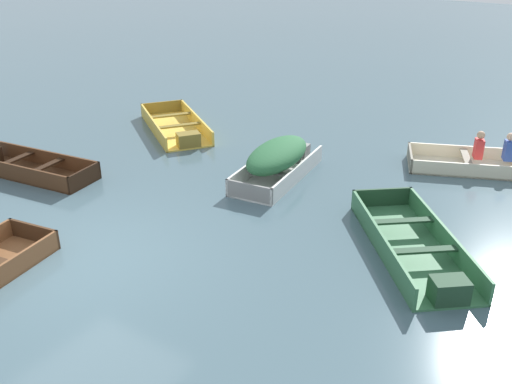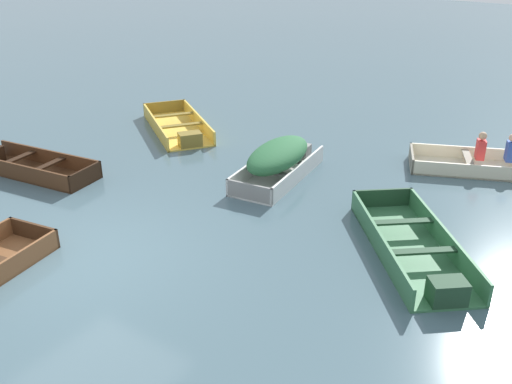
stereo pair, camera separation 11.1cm
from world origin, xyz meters
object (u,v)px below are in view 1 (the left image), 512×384
object	(u,v)px
skiff_green_mid_moored	(415,248)
rowboat_cream_with_crew	(504,162)
skiff_yellow_outer_moored	(177,128)
skiff_dark_varnish_far_moored	(28,167)
skiff_white_near_moored	(278,158)

from	to	relation	value
skiff_green_mid_moored	rowboat_cream_with_crew	size ratio (longest dim) A/B	0.88
skiff_green_mid_moored	skiff_yellow_outer_moored	size ratio (longest dim) A/B	1.00
skiff_dark_varnish_far_moored	skiff_green_mid_moored	bearing A→B (deg)	9.50
skiff_white_near_moored	skiff_dark_varnish_far_moored	size ratio (longest dim) A/B	0.91
rowboat_cream_with_crew	skiff_green_mid_moored	bearing A→B (deg)	-94.57
skiff_green_mid_moored	skiff_dark_varnish_far_moored	distance (m)	8.50
skiff_dark_varnish_far_moored	rowboat_cream_with_crew	xyz separation A→B (m)	(8.76, 6.07, 0.07)
skiff_white_near_moored	skiff_dark_varnish_far_moored	distance (m)	5.57
skiff_green_mid_moored	rowboat_cream_with_crew	world-z (taller)	rowboat_cream_with_crew
skiff_white_near_moored	skiff_dark_varnish_far_moored	world-z (taller)	skiff_white_near_moored
skiff_green_mid_moored	skiff_dark_varnish_far_moored	world-z (taller)	skiff_green_mid_moored
skiff_dark_varnish_far_moored	rowboat_cream_with_crew	distance (m)	10.66
skiff_white_near_moored	skiff_dark_varnish_far_moored	bearing A→B (deg)	-148.26
skiff_dark_varnish_far_moored	skiff_yellow_outer_moored	xyz separation A→B (m)	(0.88, 3.98, -0.01)
skiff_white_near_moored	skiff_yellow_outer_moored	bearing A→B (deg)	164.71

